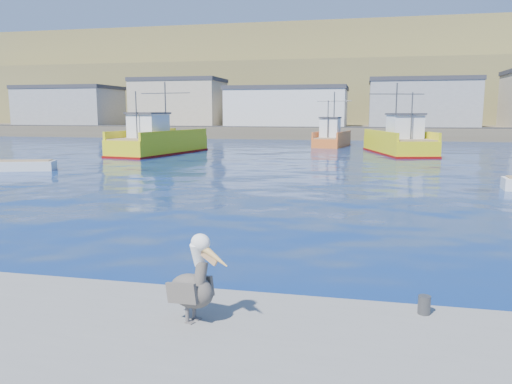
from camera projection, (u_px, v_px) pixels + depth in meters
ground at (276, 268)px, 11.97m from camera, size 260.00×260.00×0.00m
dock_bollards at (276, 293)px, 8.47m from camera, size 36.20×0.20×0.30m
far_shore at (358, 90)px, 115.93m from camera, size 200.00×81.00×24.00m
trawler_yellow_a at (158, 142)px, 44.87m from camera, size 5.77×11.86×6.52m
trawler_yellow_b at (399, 143)px, 45.00m from camera, size 6.29×11.37×6.45m
boat_orange at (331, 137)px, 54.78m from camera, size 3.97×7.73×5.96m
skiff_left at (24, 166)px, 32.07m from camera, size 3.99×2.43×0.82m
pelican at (193, 284)px, 7.61m from camera, size 1.12×0.68×1.41m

